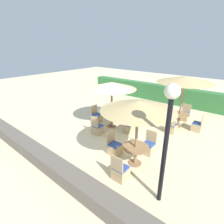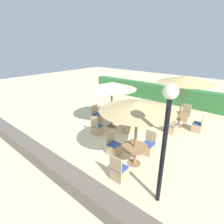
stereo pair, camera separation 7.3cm
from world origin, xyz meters
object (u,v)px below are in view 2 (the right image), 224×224
object	(u,v)px
round_table_back_right	(180,117)
patio_chair_front_right_south	(119,172)
patio_chair_front_right_west	(114,148)
patio_chair_center_east	(129,127)
parasol_back_right	(185,80)
patio_chair_center_west	(97,117)
parasol_center	(112,86)
patio_chair_back_right_west	(163,117)
lamp_post	(167,124)
patio_chair_front_right_north	(148,148)
parasol_front_right	(137,106)
round_table_center	(112,116)
round_table_front_right	(135,151)
patio_chair_center_south	(97,129)
patio_chair_back_right_north	(185,116)
patio_chair_back_right_south	(171,128)
patio_chair_back_right_east	(198,127)

from	to	relation	value
round_table_back_right	patio_chair_front_right_south	distance (m)	5.21
patio_chair_front_right_west	patio_chair_center_east	xyz separation A→B (m)	(-0.59, 1.90, 0.00)
parasol_back_right	patio_chair_center_west	distance (m)	5.03
parasol_center	patio_chair_back_right_west	bearing A→B (deg)	52.22
lamp_post	patio_chair_front_right_north	size ratio (longest dim) A/B	3.57
parasol_front_right	round_table_center	world-z (taller)	parasol_front_right
round_table_front_right	patio_chair_center_south	bearing A→B (deg)	163.21
patio_chair_back_right_west	patio_chair_center_east	world-z (taller)	same
lamp_post	round_table_front_right	bearing A→B (deg)	146.25
patio_chair_back_right_west	patio_chair_front_right_north	xyz separation A→B (m)	(0.89, -3.34, 0.00)
patio_chair_back_right_north	patio_chair_front_right_west	xyz separation A→B (m)	(-1.05, -5.18, 0.00)
patio_chair_back_right_south	patio_chair_back_right_north	xyz separation A→B (m)	(0.01, 1.98, 0.00)
round_table_front_right	patio_chair_front_right_north	distance (m)	0.95
round_table_back_right	round_table_front_right	size ratio (longest dim) A/B	1.03
patio_chair_front_right_south	parasol_center	distance (m)	4.40
round_table_back_right	patio_chair_center_west	distance (m)	4.51
patio_chair_back_right_east	patio_chair_center_west	world-z (taller)	same
parasol_back_right	patio_chair_back_right_west	bearing A→B (deg)	179.10
patio_chair_front_right_south	round_table_front_right	bearing A→B (deg)	92.90
parasol_back_right	patio_chair_center_east	bearing A→B (deg)	-125.52
lamp_post	patio_chair_back_right_west	bearing A→B (deg)	113.31
patio_chair_back_right_south	patio_chair_center_west	bearing A→B (deg)	-160.04
round_table_center	patio_chair_center_west	world-z (taller)	patio_chair_center_west
patio_chair_front_right_west	patio_chair_front_right_north	world-z (taller)	same
patio_chair_front_right_south	patio_chair_center_south	bearing A→B (deg)	146.90
patio_chair_front_right_west	patio_chair_front_right_north	xyz separation A→B (m)	(1.04, 0.89, 0.00)
round_table_center	patio_chair_center_west	xyz separation A→B (m)	(-1.07, -0.05, -0.32)
patio_chair_back_right_north	patio_chair_center_west	distance (m)	5.07
patio_chair_back_right_north	patio_chair_front_right_south	bearing A→B (deg)	89.95
lamp_post	parasol_center	world-z (taller)	lamp_post
patio_chair_front_right_north	parasol_center	bearing A→B (deg)	-19.88
lamp_post	parasol_front_right	size ratio (longest dim) A/B	1.32
patio_chair_back_right_east	patio_chair_center_west	xyz separation A→B (m)	(-4.76, -2.39, 0.00)
patio_chair_center_west	patio_chair_center_east	bearing A→B (deg)	92.00
parasol_back_right	patio_chair_back_right_east	world-z (taller)	parasol_back_right
round_table_front_right	patio_chair_front_right_north	world-z (taller)	patio_chair_front_right_north
patio_chair_front_right_north	patio_chair_front_right_south	world-z (taller)	same
lamp_post	round_table_front_right	world-z (taller)	lamp_post
patio_chair_front_right_west	round_table_center	distance (m)	2.53
patio_chair_front_right_north	patio_chair_center_west	bearing A→B (deg)	-13.88
patio_chair_front_right_west	patio_chair_back_right_west	bearing A→B (deg)	177.97
parasol_center	patio_chair_front_right_west	bearing A→B (deg)	-48.10
parasol_front_right	patio_chair_back_right_east	bearing A→B (deg)	76.51
patio_chair_front_right_west	patio_chair_center_south	xyz separation A→B (m)	(-1.70, 0.80, 0.00)
patio_chair_back_right_east	patio_chair_front_right_south	bearing A→B (deg)	169.49
lamp_post	parasol_center	bearing A→B (deg)	145.26
parasol_front_right	patio_chair_center_east	size ratio (longest dim) A/B	2.69
patio_chair_back_right_west	patio_chair_front_right_south	bearing A→B (deg)	9.69
patio_chair_front_right_south	patio_chair_center_west	distance (m)	4.72
parasol_back_right	patio_chair_back_right_east	size ratio (longest dim) A/B	2.91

